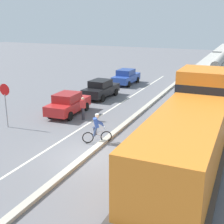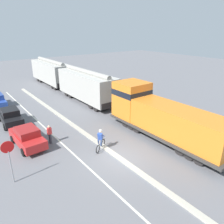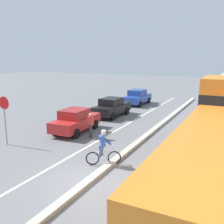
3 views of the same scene
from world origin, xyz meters
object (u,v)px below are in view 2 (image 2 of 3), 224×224
Objects in this scene: hopper_car_lead at (87,86)px; pedestrian_by_cars at (50,134)px; parked_car_red at (27,137)px; parked_car_black at (10,116)px; locomotive at (159,117)px; cyclist at (100,141)px; hopper_car_middle at (51,72)px; stop_sign at (9,154)px.

hopper_car_lead reaches higher than pedestrian_by_cars.
parked_car_red is 5.48m from parked_car_black.
pedestrian_by_cars is (-8.21, -7.79, -1.23)m from hopper_car_lead.
locomotive is 5.63m from cyclist.
cyclist is 4.36m from pedestrian_by_cars.
parked_car_red is at bearing 152.86° from locomotive.
locomotive is 6.77× the size of cyclist.
hopper_car_lead is at bearing 43.48° from pedestrian_by_cars.
hopper_car_middle is 2.48× the size of parked_car_black.
stop_sign is 5.18m from pedestrian_by_cars.
pedestrian_by_cars is at bearing -75.54° from parked_car_black.
locomotive is 23.76m from hopper_car_middle.
parked_car_red is 1.48× the size of stop_sign.
cyclist reaches higher than parked_car_red.
parked_car_red is 2.49× the size of cyclist.
locomotive reaches higher than stop_sign.
pedestrian_by_cars is (3.76, 3.36, -1.18)m from stop_sign.
hopper_car_lead reaches higher than parked_car_black.
parked_car_red is at bearing 137.16° from cyclist.
hopper_car_lead is at bearing 90.00° from locomotive.
parked_car_red and pedestrian_by_cars have the same top height.
parked_car_red is 1.00× the size of parked_car_black.
locomotive reaches higher than cyclist.
locomotive reaches higher than parked_car_red.
hopper_car_middle reaches higher than parked_car_red.
parked_car_black is 10.47m from cyclist.
parked_car_black is (0.03, 5.48, 0.00)m from parked_car_red.
stop_sign reaches higher than pedestrian_by_cars.
cyclist is at bearing -42.84° from parked_car_red.
hopper_car_lead is at bearing 9.50° from parked_car_black.
locomotive is 12.02m from stop_sign.
locomotive is 12.16m from hopper_car_lead.
hopper_car_middle is 25.70m from stop_sign.
hopper_car_middle is 21.09m from pedestrian_by_cars.
parked_car_black is at bearing -126.50° from hopper_car_middle.
hopper_car_middle is 23.45m from cyclist.
stop_sign is at bearing -137.06° from hopper_car_lead.
cyclist is at bearing -0.22° from stop_sign.
stop_sign is at bearing 175.17° from locomotive.
pedestrian_by_cars is at bearing 151.98° from locomotive.
hopper_car_middle is at bearing 90.00° from hopper_car_lead.
hopper_car_lead is 6.54× the size of pedestrian_by_cars.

